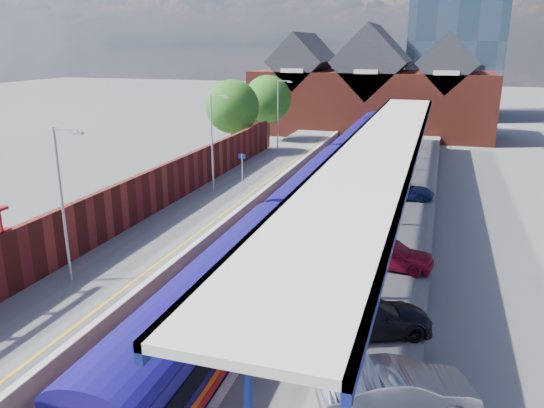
# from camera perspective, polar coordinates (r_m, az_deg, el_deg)

# --- Properties ---
(ground) EXTENTS (240.00, 240.00, 0.00)m
(ground) POSITION_cam_1_polar(r_m,az_deg,el_deg) (44.57, 5.60, 2.06)
(ground) COLOR #5B5B5E
(ground) RESTS_ON ground
(ballast_bed) EXTENTS (6.00, 76.00, 0.06)m
(ballast_bed) POSITION_cam_1_polar(r_m,az_deg,el_deg) (35.24, 2.15, -1.83)
(ballast_bed) COLOR #473D33
(ballast_bed) RESTS_ON ground
(rails) EXTENTS (4.51, 76.00, 0.14)m
(rails) POSITION_cam_1_polar(r_m,az_deg,el_deg) (35.22, 2.15, -1.69)
(rails) COLOR slate
(rails) RESTS_ON ground
(left_platform) EXTENTS (5.00, 76.00, 1.00)m
(left_platform) POSITION_cam_1_polar(r_m,az_deg,el_deg) (36.87, -6.10, -0.30)
(left_platform) COLOR #565659
(left_platform) RESTS_ON ground
(right_platform) EXTENTS (6.00, 76.00, 1.00)m
(right_platform) POSITION_cam_1_polar(r_m,az_deg,el_deg) (34.08, 11.93, -2.02)
(right_platform) COLOR #565659
(right_platform) RESTS_ON ground
(coping_left) EXTENTS (0.30, 76.00, 0.05)m
(coping_left) POSITION_cam_1_polar(r_m,az_deg,el_deg) (35.87, -2.69, 0.16)
(coping_left) COLOR silver
(coping_left) RESTS_ON left_platform
(coping_right) EXTENTS (0.30, 76.00, 0.05)m
(coping_right) POSITION_cam_1_polar(r_m,az_deg,el_deg) (34.28, 7.25, -0.75)
(coping_right) COLOR silver
(coping_right) RESTS_ON right_platform
(yellow_line) EXTENTS (0.14, 76.00, 0.01)m
(yellow_line) POSITION_cam_1_polar(r_m,az_deg,el_deg) (36.08, -3.58, 0.21)
(yellow_line) COLOR yellow
(yellow_line) RESTS_ON left_platform
(train) EXTENTS (2.93, 65.92, 3.45)m
(train) POSITION_cam_1_polar(r_m,az_deg,el_deg) (42.94, 7.38, 4.34)
(train) COLOR #140D61
(train) RESTS_ON ground
(canopy) EXTENTS (4.50, 52.00, 4.48)m
(canopy) POSITION_cam_1_polar(r_m,az_deg,el_deg) (34.85, 11.90, 6.47)
(canopy) COLOR navy
(canopy) RESTS_ON right_platform
(lamp_post_b) EXTENTS (1.48, 0.18, 7.00)m
(lamp_post_b) POSITION_cam_1_polar(r_m,az_deg,el_deg) (24.54, -21.46, 0.75)
(lamp_post_b) COLOR #A5A8AA
(lamp_post_b) RESTS_ON left_platform
(lamp_post_c) EXTENTS (1.48, 0.18, 7.00)m
(lamp_post_c) POSITION_cam_1_polar(r_m,az_deg,el_deg) (37.96, -6.31, 7.16)
(lamp_post_c) COLOR #A5A8AA
(lamp_post_c) RESTS_ON left_platform
(lamp_post_d) EXTENTS (1.48, 0.18, 7.00)m
(lamp_post_d) POSITION_cam_1_polar(r_m,az_deg,el_deg) (52.83, 0.78, 9.96)
(lamp_post_d) COLOR #A5A8AA
(lamp_post_d) RESTS_ON left_platform
(platform_sign) EXTENTS (0.55, 0.08, 2.50)m
(platform_sign) POSITION_cam_1_polar(r_m,az_deg,el_deg) (39.70, -3.23, 4.28)
(platform_sign) COLOR #A5A8AA
(platform_sign) RESTS_ON left_platform
(brick_wall) EXTENTS (0.35, 50.00, 3.86)m
(brick_wall) POSITION_cam_1_polar(r_m,az_deg,el_deg) (32.06, -15.10, 0.21)
(brick_wall) COLOR maroon
(brick_wall) RESTS_ON left_platform
(station_building) EXTENTS (30.00, 12.12, 13.78)m
(station_building) POSITION_cam_1_polar(r_m,az_deg,el_deg) (71.00, 10.63, 11.81)
(station_building) COLOR maroon
(station_building) RESTS_ON ground
(tree_near) EXTENTS (5.20, 5.20, 8.10)m
(tree_near) POSITION_cam_1_polar(r_m,az_deg,el_deg) (52.14, -4.17, 10.23)
(tree_near) COLOR #382314
(tree_near) RESTS_ON ground
(tree_far) EXTENTS (5.20, 5.20, 8.10)m
(tree_far) POSITION_cam_1_polar(r_m,az_deg,el_deg) (59.28, -0.35, 11.06)
(tree_far) COLOR #382314
(tree_far) RESTS_ON ground
(parked_car_red) EXTENTS (4.37, 2.06, 1.44)m
(parked_car_red) POSITION_cam_1_polar(r_m,az_deg,el_deg) (26.05, 12.45, -5.16)
(parked_car_red) COLOR maroon
(parked_car_red) RESTS_ON right_platform
(parked_car_silver) EXTENTS (4.83, 3.36, 1.51)m
(parked_car_silver) POSITION_cam_1_polar(r_m,az_deg,el_deg) (16.52, 13.40, -18.97)
(parked_car_silver) COLOR #9D9DA2
(parked_car_silver) RESTS_ON right_platform
(parked_car_dark) EXTENTS (5.17, 3.72, 1.39)m
(parked_car_dark) POSITION_cam_1_polar(r_m,az_deg,el_deg) (20.25, 10.27, -11.77)
(parked_car_dark) COLOR black
(parked_car_dark) RESTS_ON right_platform
(parked_car_blue) EXTENTS (4.03, 1.98, 1.10)m
(parked_car_blue) POSITION_cam_1_polar(r_m,az_deg,el_deg) (37.91, 14.09, 1.41)
(parked_car_blue) COLOR navy
(parked_car_blue) RESTS_ON right_platform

